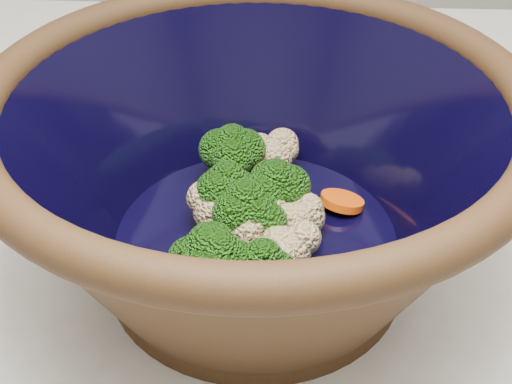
{
  "coord_description": "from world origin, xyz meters",
  "views": [
    {
      "loc": [
        -0.09,
        -0.27,
        1.26
      ],
      "look_at": [
        -0.11,
        0.11,
        0.97
      ],
      "focal_mm": 50.0,
      "sensor_mm": 36.0,
      "label": 1
    }
  ],
  "objects": [
    {
      "name": "vegetable_pile",
      "position": [
        -0.11,
        0.09,
        0.96
      ],
      "size": [
        0.14,
        0.18,
        0.05
      ],
      "color": "#608442",
      "rests_on": "mixing_bowl"
    },
    {
      "name": "mixing_bowl",
      "position": [
        -0.11,
        0.11,
        0.99
      ],
      "size": [
        0.45,
        0.45,
        0.15
      ],
      "rotation": [
        0.0,
        0.0,
        -0.44
      ],
      "color": "black",
      "rests_on": "counter"
    }
  ]
}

